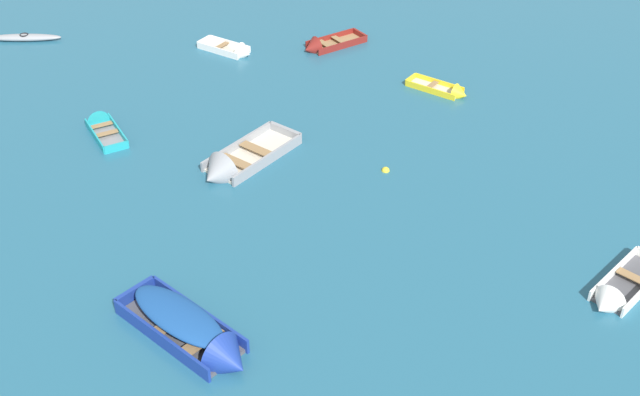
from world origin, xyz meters
TOP-DOWN VIEW (x-y plane):
  - rowboat_white_near_right at (9.13, 18.25)m, footprint 2.87×3.28m
  - rowboat_yellow_cluster_outer at (4.64, 30.68)m, footprint 2.78×2.07m
  - rowboat_maroon_near_left at (-1.21, 34.57)m, footprint 3.11×2.84m
  - rowboat_grey_near_camera at (-3.45, 23.83)m, footprint 3.61×4.52m
  - rowboat_turquoise_foreground_center at (-9.09, 26.43)m, footprint 2.38×2.85m
  - rowboat_white_far_right at (-5.07, 33.64)m, footprint 2.86×2.07m
  - rowboat_deep_blue_outer_left at (-2.65, 15.18)m, footprint 4.54×3.82m
  - kayak_grey_back_row_left at (-15.34, 34.07)m, footprint 3.51×0.97m
  - mooring_buoy_trailing at (2.17, 24.48)m, footprint 0.30×0.30m

SIDE VIEW (x-z plane):
  - mooring_buoy_trailing at x=2.17m, z-range -0.15..0.15m
  - rowboat_yellow_cluster_outer at x=4.64m, z-range -0.28..0.52m
  - rowboat_turquoise_foreground_center at x=-9.09m, z-range -0.31..0.59m
  - rowboat_white_far_right at x=-5.07m, z-range -0.31..0.59m
  - rowboat_maroon_near_left at x=-1.21m, z-range -0.36..0.65m
  - kayak_grey_back_row_left at x=-15.34m, z-range -0.01..0.32m
  - rowboat_white_near_right at x=9.13m, z-range -0.33..0.66m
  - rowboat_grey_near_camera at x=-3.45m, z-range -0.55..0.92m
  - rowboat_deep_blue_outer_left at x=-2.65m, z-range -0.29..1.05m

